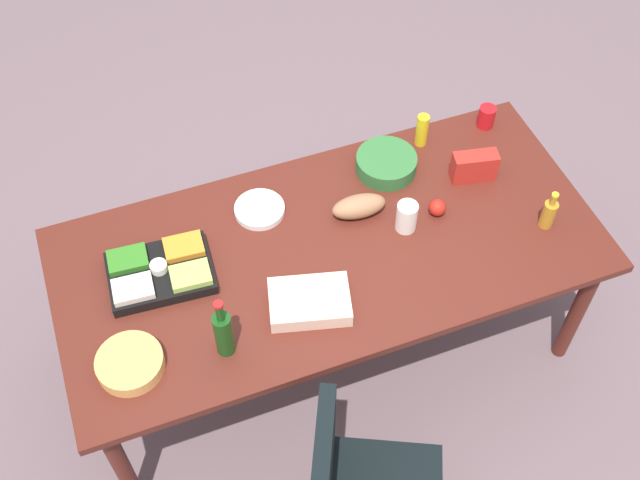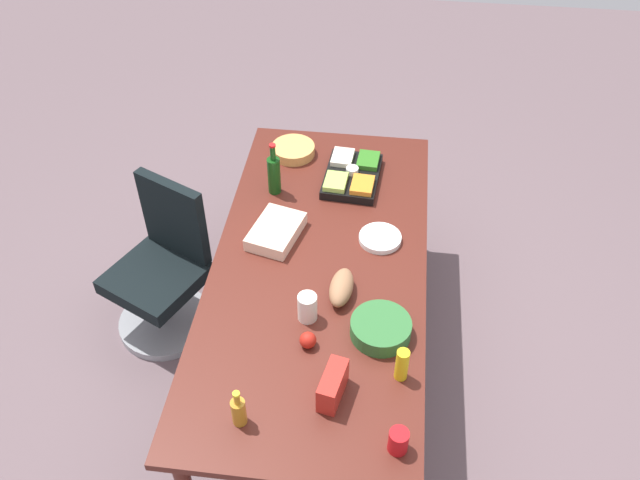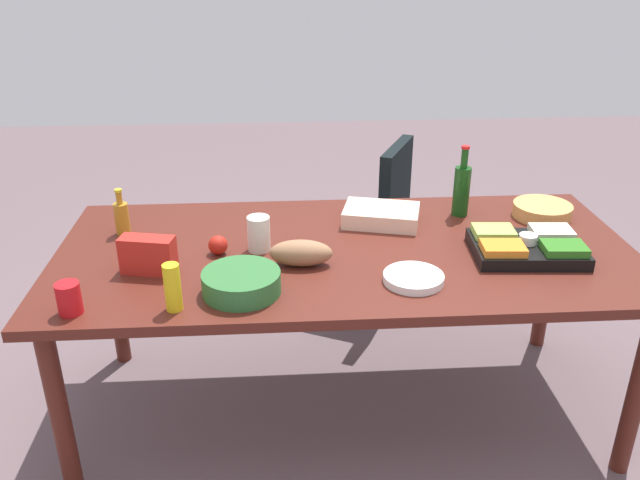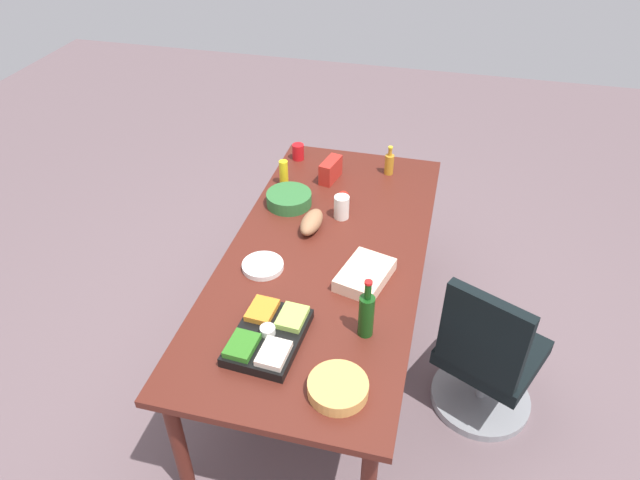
# 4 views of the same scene
# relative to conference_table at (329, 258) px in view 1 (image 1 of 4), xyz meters

# --- Properties ---
(ground_plane) EXTENTS (10.00, 10.00, 0.00)m
(ground_plane) POSITION_rel_conference_table_xyz_m (0.00, 0.00, -0.72)
(ground_plane) COLOR #69555A
(conference_table) EXTENTS (2.31, 1.07, 0.80)m
(conference_table) POSITION_rel_conference_table_xyz_m (0.00, 0.00, 0.00)
(conference_table) COLOR #511E15
(conference_table) RESTS_ON ground
(bread_loaf) EXTENTS (0.25, 0.13, 0.10)m
(bread_loaf) POSITION_rel_conference_table_xyz_m (-0.19, -0.13, 0.12)
(bread_loaf) COLOR #9A6B48
(bread_loaf) RESTS_ON conference_table
(sheet_cake) EXTENTS (0.37, 0.29, 0.07)m
(sheet_cake) POSITION_rel_conference_table_xyz_m (0.18, 0.25, 0.11)
(sheet_cake) COLOR beige
(sheet_cake) RESTS_ON conference_table
(mustard_bottle) EXTENTS (0.06, 0.06, 0.17)m
(mustard_bottle) POSITION_rel_conference_table_xyz_m (-0.62, -0.43, 0.16)
(mustard_bottle) COLOR yellow
(mustard_bottle) RESTS_ON conference_table
(mayo_jar) EXTENTS (0.11, 0.11, 0.14)m
(mayo_jar) POSITION_rel_conference_table_xyz_m (-0.35, 0.01, 0.14)
(mayo_jar) COLOR white
(mayo_jar) RESTS_ON conference_table
(paper_plate_stack) EXTENTS (0.24, 0.24, 0.03)m
(paper_plate_stack) POSITION_rel_conference_table_xyz_m (0.21, -0.29, 0.09)
(paper_plate_stack) COLOR white
(paper_plate_stack) RESTS_ON conference_table
(chip_bag_red) EXTENTS (0.21, 0.12, 0.14)m
(chip_bag_red) POSITION_rel_conference_table_xyz_m (-0.75, -0.15, 0.14)
(chip_bag_red) COLOR red
(chip_bag_red) RESTS_ON conference_table
(veggie_tray) EXTENTS (0.44, 0.33, 0.09)m
(veggie_tray) POSITION_rel_conference_table_xyz_m (0.70, -0.10, 0.11)
(veggie_tray) COLOR black
(veggie_tray) RESTS_ON conference_table
(red_solo_cup) EXTENTS (0.10, 0.10, 0.11)m
(red_solo_cup) POSITION_rel_conference_table_xyz_m (-0.96, -0.43, 0.13)
(red_solo_cup) COLOR red
(red_solo_cup) RESTS_ON conference_table
(dressing_bottle) EXTENTS (0.06, 0.06, 0.20)m
(dressing_bottle) POSITION_rel_conference_table_xyz_m (-0.92, 0.21, 0.15)
(dressing_bottle) COLOR #BB7F22
(dressing_bottle) RESTS_ON conference_table
(chip_bowl) EXTENTS (0.33, 0.33, 0.06)m
(chip_bowl) POSITION_rel_conference_table_xyz_m (0.90, 0.27, 0.10)
(chip_bowl) COLOR #E1A154
(chip_bowl) RESTS_ON conference_table
(apple_red) EXTENTS (0.09, 0.09, 0.08)m
(apple_red) POSITION_rel_conference_table_xyz_m (-0.51, -0.01, 0.11)
(apple_red) COLOR #B31F15
(apple_red) RESTS_ON conference_table
(wine_bottle) EXTENTS (0.07, 0.07, 0.32)m
(wine_bottle) POSITION_rel_conference_table_xyz_m (0.54, 0.32, 0.19)
(wine_bottle) COLOR #134413
(wine_bottle) RESTS_ON conference_table
(salad_bowl) EXTENTS (0.32, 0.32, 0.08)m
(salad_bowl) POSITION_rel_conference_table_xyz_m (-0.40, -0.33, 0.11)
(salad_bowl) COLOR #2F6B33
(salad_bowl) RESTS_ON conference_table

